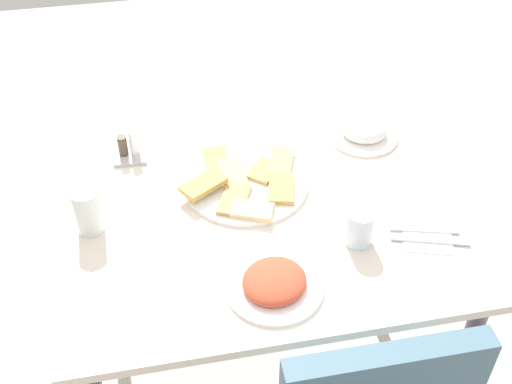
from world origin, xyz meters
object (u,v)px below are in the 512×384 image
(fork, at_px, (424,230))
(dining_table, at_px, (263,238))
(salad_plate_greens, at_px, (274,283))
(spoon, at_px, (430,240))
(salad_plate_rice, at_px, (364,131))
(condiment_caddy, at_px, (130,150))
(pide_platter, at_px, (246,182))
(paper_napkin, at_px, (427,236))
(drinking_glass, at_px, (360,227))
(soda_can, at_px, (88,211))

(fork, bearing_deg, dining_table, -5.53)
(salad_plate_greens, relative_size, spoon, 1.18)
(salad_plate_rice, distance_m, condiment_caddy, 0.67)
(pide_platter, xyz_separation_m, condiment_caddy, (0.30, -0.19, 0.01))
(pide_platter, distance_m, salad_plate_greens, 0.36)
(salad_plate_greens, height_order, paper_napkin, salad_plate_greens)
(salad_plate_greens, distance_m, drinking_glass, 0.25)
(salad_plate_rice, distance_m, paper_napkin, 0.42)
(salad_plate_greens, xyz_separation_m, drinking_glass, (-0.23, -0.10, 0.03))
(salad_plate_greens, distance_m, spoon, 0.41)
(pide_platter, xyz_separation_m, salad_plate_greens, (0.00, 0.36, 0.01))
(salad_plate_greens, bearing_deg, salad_plate_rice, -126.44)
(drinking_glass, distance_m, condiment_caddy, 0.69)
(drinking_glass, relative_size, fork, 0.55)
(fork, bearing_deg, condiment_caddy, -16.80)
(paper_napkin, bearing_deg, fork, -90.00)
(condiment_caddy, bearing_deg, spoon, 145.63)
(salad_plate_rice, height_order, soda_can, soda_can)
(salad_plate_greens, xyz_separation_m, salad_plate_rice, (-0.38, -0.51, 0.00))
(dining_table, distance_m, pide_platter, 0.15)
(fork, bearing_deg, spoon, 105.51)
(paper_napkin, height_order, spoon, spoon)
(salad_plate_rice, bearing_deg, soda_can, 17.03)
(salad_plate_rice, relative_size, paper_napkin, 1.69)
(condiment_caddy, bearing_deg, dining_table, 137.27)
(dining_table, bearing_deg, soda_can, -2.73)
(pide_platter, xyz_separation_m, salad_plate_rice, (-0.38, -0.15, 0.01))
(pide_platter, bearing_deg, paper_napkin, 145.75)
(salad_plate_greens, distance_m, condiment_caddy, 0.62)
(drinking_glass, bearing_deg, fork, -179.43)
(paper_napkin, bearing_deg, soda_can, -12.82)
(paper_napkin, relative_size, condiment_caddy, 1.28)
(soda_can, height_order, spoon, soda_can)
(paper_napkin, bearing_deg, dining_table, -23.39)
(dining_table, bearing_deg, fork, 158.96)
(dining_table, bearing_deg, spoon, 154.34)
(dining_table, bearing_deg, paper_napkin, 156.61)
(paper_napkin, distance_m, condiment_caddy, 0.83)
(spoon, xyz_separation_m, condiment_caddy, (0.70, -0.48, 0.02))
(pide_platter, bearing_deg, salad_plate_rice, -158.39)
(dining_table, relative_size, paper_napkin, 8.55)
(soda_can, height_order, fork, soda_can)
(drinking_glass, distance_m, paper_napkin, 0.18)
(dining_table, distance_m, fork, 0.42)
(dining_table, bearing_deg, salad_plate_rice, -143.57)
(dining_table, bearing_deg, salad_plate_greens, 84.17)
(dining_table, bearing_deg, drinking_glass, 144.38)
(salad_plate_greens, xyz_separation_m, condiment_caddy, (0.29, -0.55, 0.01))
(paper_napkin, relative_size, spoon, 0.63)
(dining_table, bearing_deg, condiment_caddy, -42.73)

